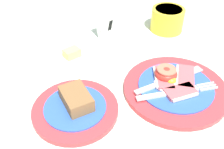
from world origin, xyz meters
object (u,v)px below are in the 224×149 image
Objects in this scene: sugar_cup at (167,19)px; number_card at (107,25)px; butter_dish at (72,57)px; bread_plate at (76,107)px; breakfast_plate at (174,86)px.

sugar_cup is 0.18m from number_card.
butter_dish is 1.50× the size of number_card.
bread_plate is 2.44× the size of number_card.
number_card is at bearing 51.48° from bread_plate.
butter_dish is at bearing 127.36° from breakfast_plate.
sugar_cup is (0.15, 0.23, 0.03)m from breakfast_plate.
breakfast_plate is 0.23m from bread_plate.
sugar_cup is at bearing 57.62° from breakfast_plate.
bread_plate is 0.19m from butter_dish.
butter_dish is 0.15m from number_card.
bread_plate reaches higher than breakfast_plate.
breakfast_plate is 1.31× the size of bread_plate.
breakfast_plate is 0.28m from number_card.
breakfast_plate is at bearing -122.38° from sugar_cup.
number_card is (0.19, 0.24, 0.03)m from bread_plate.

